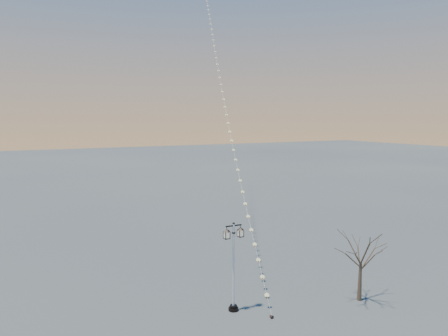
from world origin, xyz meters
TOP-DOWN VIEW (x-y plane):
  - ground at (0.00, 0.00)m, footprint 300.00×300.00m
  - street_lamp at (-2.74, 2.24)m, footprint 1.40×0.61m
  - bare_tree at (5.12, -0.26)m, footprint 2.75×2.75m
  - kite_train at (6.64, 21.56)m, footprint 16.33×43.03m

SIDE VIEW (x-z plane):
  - ground at x=0.00m, z-range 0.00..0.00m
  - street_lamp at x=-2.74m, z-range 0.29..5.80m
  - bare_tree at x=5.12m, z-range 0.89..5.45m
  - kite_train at x=6.64m, z-range -0.11..30.72m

